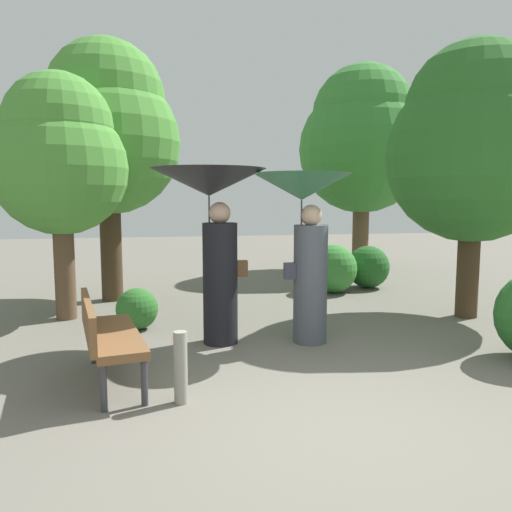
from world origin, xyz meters
The scene contains 12 objects.
ground_plane centered at (0.00, 0.00, 0.00)m, with size 40.00×40.00×0.00m, color #6B665B.
person_left centered at (-0.64, 2.36, 1.61)m, with size 1.38×1.38×2.15m.
person_right centered at (0.47, 2.18, 1.50)m, with size 1.20×1.20×2.09m.
park_bench centered at (-1.81, 1.22, 0.51)m, with size 0.75×1.56×0.83m.
tree_near_left centered at (-2.09, 5.37, 2.97)m, with size 2.47×2.47×4.47m.
tree_near_right centered at (3.29, 3.00, 2.62)m, with size 2.54×2.54×4.08m.
tree_mid_left centered at (-2.65, 4.07, 2.40)m, with size 1.93×1.93×3.59m.
tree_mid_right centered at (3.64, 7.85, 3.22)m, with size 3.06×3.06×4.99m.
bush_path_left centered at (-1.59, 3.23, 0.29)m, with size 0.57×0.57×0.57m, color #2D6B28.
bush_path_right centered at (1.97, 5.25, 0.46)m, with size 0.92×0.92×0.92m, color #387F33.
bush_far_side centered at (2.85, 5.60, 0.42)m, with size 0.85×0.85×0.85m, color #235B23.
path_marker_post centered at (-1.13, 0.60, 0.32)m, with size 0.12×0.12×0.64m, color gray.
Camera 1 is at (-1.32, -3.66, 1.79)m, focal length 34.95 mm.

